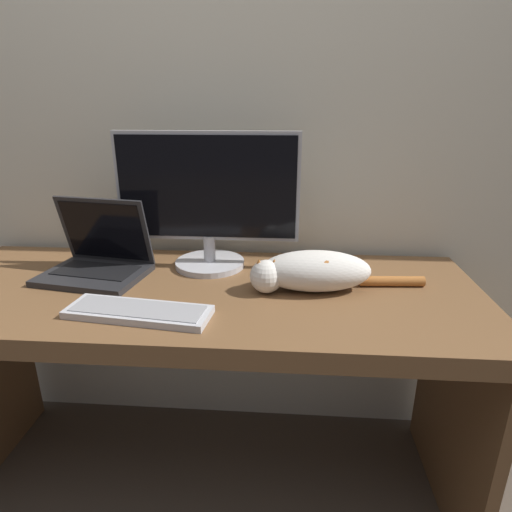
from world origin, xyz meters
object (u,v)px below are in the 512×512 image
object	(u,v)px
monitor	(208,201)
external_keyboard	(139,312)
laptop	(98,261)
cat	(312,271)

from	to	relation	value
monitor	external_keyboard	size ratio (longest dim) A/B	1.52
laptop	external_keyboard	world-z (taller)	laptop
external_keyboard	monitor	bearing A→B (deg)	78.28
monitor	cat	bearing A→B (deg)	-27.19
laptop	external_keyboard	xyz separation A→B (m)	(0.23, -0.27, -0.04)
external_keyboard	cat	world-z (taller)	cat
laptop	external_keyboard	distance (m)	0.36
laptop	cat	world-z (taller)	laptop
monitor	external_keyboard	bearing A→B (deg)	-108.68
cat	external_keyboard	bearing A→B (deg)	-160.24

